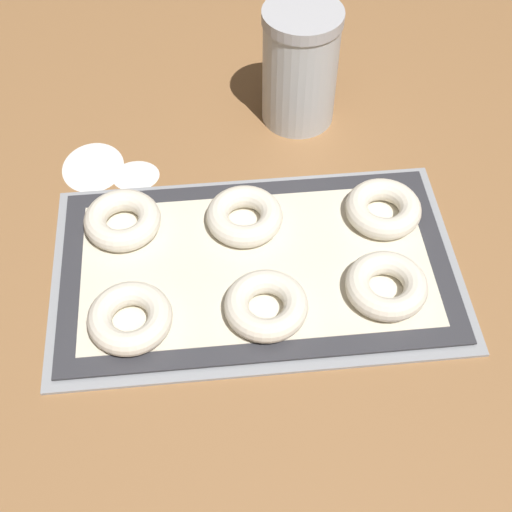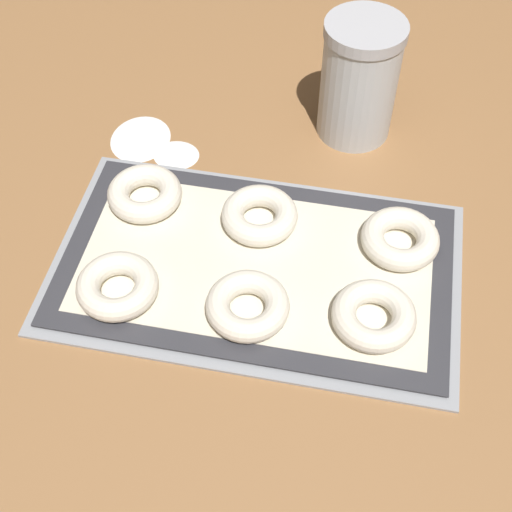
{
  "view_description": "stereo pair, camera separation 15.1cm",
  "coord_description": "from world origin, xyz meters",
  "px_view_note": "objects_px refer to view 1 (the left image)",
  "views": [
    {
      "loc": [
        -0.06,
        -0.5,
        0.69
      ],
      "look_at": [
        -0.01,
        0.02,
        0.03
      ],
      "focal_mm": 50.0,
      "sensor_mm": 36.0,
      "label": 1
    },
    {
      "loc": [
        0.09,
        -0.5,
        0.69
      ],
      "look_at": [
        -0.01,
        0.02,
        0.03
      ],
      "focal_mm": 50.0,
      "sensor_mm": 36.0,
      "label": 2
    }
  ],
  "objects_px": {
    "bagel_back_center": "(244,216)",
    "bagel_back_right": "(383,209)",
    "bagel_front_right": "(386,286)",
    "flour_canister": "(300,66)",
    "bagel_back_left": "(122,220)",
    "bagel_front_center": "(266,305)",
    "bagel_front_left": "(130,318)",
    "baking_tray": "(256,267)"
  },
  "relations": [
    {
      "from": "baking_tray",
      "to": "bagel_back_right",
      "type": "distance_m",
      "value": 0.18
    },
    {
      "from": "bagel_back_center",
      "to": "bagel_back_left",
      "type": "bearing_deg",
      "value": 176.82
    },
    {
      "from": "bagel_front_right",
      "to": "bagel_back_left",
      "type": "relative_size",
      "value": 1.0
    },
    {
      "from": "baking_tray",
      "to": "flour_canister",
      "type": "relative_size",
      "value": 2.86
    },
    {
      "from": "bagel_back_center",
      "to": "bagel_back_right",
      "type": "height_order",
      "value": "same"
    },
    {
      "from": "bagel_front_left",
      "to": "bagel_back_right",
      "type": "bearing_deg",
      "value": 23.02
    },
    {
      "from": "bagel_front_right",
      "to": "bagel_front_center",
      "type": "bearing_deg",
      "value": -174.37
    },
    {
      "from": "bagel_back_center",
      "to": "bagel_back_right",
      "type": "relative_size",
      "value": 1.0
    },
    {
      "from": "baking_tray",
      "to": "flour_canister",
      "type": "height_order",
      "value": "flour_canister"
    },
    {
      "from": "bagel_front_right",
      "to": "flour_canister",
      "type": "xyz_separation_m",
      "value": [
        -0.06,
        0.33,
        0.06
      ]
    },
    {
      "from": "bagel_back_center",
      "to": "baking_tray",
      "type": "bearing_deg",
      "value": -82.77
    },
    {
      "from": "bagel_back_center",
      "to": "bagel_front_right",
      "type": "bearing_deg",
      "value": -38.56
    },
    {
      "from": "bagel_back_center",
      "to": "flour_canister",
      "type": "relative_size",
      "value": 0.56
    },
    {
      "from": "bagel_back_right",
      "to": "flour_canister",
      "type": "xyz_separation_m",
      "value": [
        -0.08,
        0.21,
        0.06
      ]
    },
    {
      "from": "bagel_front_left",
      "to": "bagel_front_center",
      "type": "height_order",
      "value": "same"
    },
    {
      "from": "baking_tray",
      "to": "bagel_back_right",
      "type": "height_order",
      "value": "bagel_back_right"
    },
    {
      "from": "bagel_front_center",
      "to": "bagel_front_right",
      "type": "height_order",
      "value": "same"
    },
    {
      "from": "bagel_back_center",
      "to": "bagel_front_center",
      "type": "bearing_deg",
      "value": -84.74
    },
    {
      "from": "bagel_front_left",
      "to": "bagel_front_center",
      "type": "xyz_separation_m",
      "value": [
        0.15,
        0.0,
        0.0
      ]
    },
    {
      "from": "baking_tray",
      "to": "bagel_back_right",
      "type": "xyz_separation_m",
      "value": [
        0.17,
        0.06,
        0.02
      ]
    },
    {
      "from": "bagel_front_right",
      "to": "bagel_back_center",
      "type": "height_order",
      "value": "same"
    },
    {
      "from": "baking_tray",
      "to": "bagel_back_center",
      "type": "distance_m",
      "value": 0.07
    },
    {
      "from": "bagel_front_right",
      "to": "bagel_back_left",
      "type": "xyz_separation_m",
      "value": [
        -0.3,
        0.13,
        0.0
      ]
    },
    {
      "from": "bagel_front_center",
      "to": "bagel_back_left",
      "type": "height_order",
      "value": "same"
    },
    {
      "from": "bagel_front_center",
      "to": "bagel_front_right",
      "type": "bearing_deg",
      "value": 5.63
    },
    {
      "from": "bagel_back_left",
      "to": "bagel_front_right",
      "type": "bearing_deg",
      "value": -23.22
    },
    {
      "from": "bagel_front_right",
      "to": "flour_canister",
      "type": "bearing_deg",
      "value": 99.85
    },
    {
      "from": "bagel_back_left",
      "to": "bagel_back_right",
      "type": "xyz_separation_m",
      "value": [
        0.32,
        -0.01,
        0.0
      ]
    },
    {
      "from": "baking_tray",
      "to": "bagel_back_left",
      "type": "height_order",
      "value": "bagel_back_left"
    },
    {
      "from": "baking_tray",
      "to": "flour_canister",
      "type": "bearing_deg",
      "value": 72.38
    },
    {
      "from": "baking_tray",
      "to": "bagel_front_left",
      "type": "xyz_separation_m",
      "value": [
        -0.15,
        -0.07,
        0.02
      ]
    },
    {
      "from": "baking_tray",
      "to": "bagel_front_right",
      "type": "bearing_deg",
      "value": -21.78
    },
    {
      "from": "bagel_front_left",
      "to": "bagel_back_center",
      "type": "distance_m",
      "value": 0.2
    },
    {
      "from": "bagel_front_center",
      "to": "bagel_front_right",
      "type": "xyz_separation_m",
      "value": [
        0.14,
        0.01,
        0.0
      ]
    },
    {
      "from": "baking_tray",
      "to": "bagel_front_center",
      "type": "bearing_deg",
      "value": -86.51
    },
    {
      "from": "bagel_back_center",
      "to": "flour_canister",
      "type": "distance_m",
      "value": 0.24
    },
    {
      "from": "bagel_back_right",
      "to": "bagel_back_left",
      "type": "bearing_deg",
      "value": 177.73
    },
    {
      "from": "bagel_front_left",
      "to": "bagel_front_right",
      "type": "height_order",
      "value": "same"
    },
    {
      "from": "bagel_front_left",
      "to": "bagel_front_center",
      "type": "distance_m",
      "value": 0.15
    },
    {
      "from": "bagel_front_right",
      "to": "flour_canister",
      "type": "distance_m",
      "value": 0.34
    },
    {
      "from": "bagel_front_right",
      "to": "bagel_back_left",
      "type": "bearing_deg",
      "value": 156.78
    },
    {
      "from": "baking_tray",
      "to": "bagel_back_center",
      "type": "height_order",
      "value": "bagel_back_center"
    }
  ]
}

